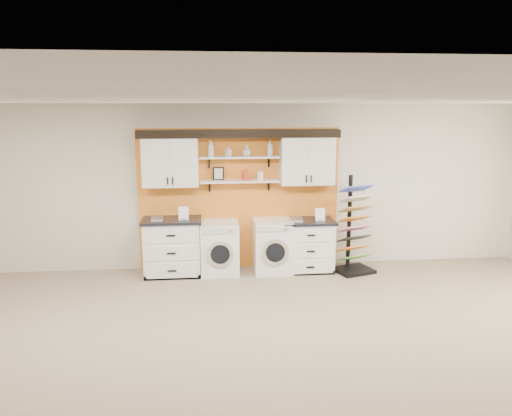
{
  "coord_description": "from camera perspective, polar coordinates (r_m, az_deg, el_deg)",
  "views": [
    {
      "loc": [
        -0.55,
        -4.4,
        2.76
      ],
      "look_at": [
        0.12,
        2.3,
        1.38
      ],
      "focal_mm": 35.0,
      "sensor_mm": 36.0,
      "label": 1
    }
  ],
  "objects": [
    {
      "name": "ceiling",
      "position": [
        4.43,
        1.44,
        12.12
      ],
      "size": [
        10.0,
        10.0,
        0.0
      ],
      "primitive_type": "plane",
      "rotation": [
        3.14,
        0.0,
        0.0
      ],
      "color": "white",
      "rests_on": "wall_back"
    },
    {
      "name": "wall_back",
      "position": [
        8.53,
        -1.97,
        2.42
      ],
      "size": [
        10.0,
        0.0,
        10.0
      ],
      "primitive_type": "plane",
      "rotation": [
        1.57,
        0.0,
        0.0
      ],
      "color": "beige",
      "rests_on": "floor"
    },
    {
      "name": "soap_bottle_a",
      "position": [
        8.23,
        -5.19,
        6.79
      ],
      "size": [
        0.12,
        0.12,
        0.26
      ],
      "primitive_type": "imported",
      "rotation": [
        0.0,
        0.0,
        -1.36
      ],
      "color": "silver",
      "rests_on": "shelf_upper"
    },
    {
      "name": "picture_frame",
      "position": [
        8.32,
        -4.32,
        3.94
      ],
      "size": [
        0.18,
        0.02,
        0.22
      ],
      "color": "black",
      "rests_on": "shelf_lower"
    },
    {
      "name": "crown_molding",
      "position": [
        8.24,
        -1.93,
        8.59
      ],
      "size": [
        3.3,
        0.41,
        0.13
      ],
      "color": "black",
      "rests_on": "wall_back"
    },
    {
      "name": "base_cabinet_left",
      "position": [
        8.38,
        -9.51,
        -4.4
      ],
      "size": [
        0.97,
        0.66,
        0.95
      ],
      "color": "white",
      "rests_on": "floor"
    },
    {
      "name": "washer",
      "position": [
        8.37,
        -4.18,
        -4.54
      ],
      "size": [
        0.63,
        0.71,
        0.87
      ],
      "color": "white",
      "rests_on": "floor"
    },
    {
      "name": "upper_cabinet_left",
      "position": [
        8.26,
        -9.77,
        5.32
      ],
      "size": [
        0.9,
        0.35,
        0.84
      ],
      "color": "white",
      "rests_on": "wall_back"
    },
    {
      "name": "base_cabinet_right",
      "position": [
        8.54,
        5.85,
        -4.23
      ],
      "size": [
        0.9,
        0.66,
        0.88
      ],
      "color": "white",
      "rests_on": "floor"
    },
    {
      "name": "canister_red",
      "position": [
        8.3,
        -1.2,
        3.75
      ],
      "size": [
        0.11,
        0.11,
        0.16
      ],
      "primitive_type": "cylinder",
      "color": "red",
      "rests_on": "shelf_lower"
    },
    {
      "name": "shelf_lower",
      "position": [
        8.31,
        -1.88,
        3.09
      ],
      "size": [
        1.32,
        0.28,
        0.03
      ],
      "primitive_type": "cube",
      "color": "white",
      "rests_on": "wall_back"
    },
    {
      "name": "accent_panel",
      "position": [
        8.53,
        -1.94,
        1.06
      ],
      "size": [
        3.4,
        0.07,
        2.4
      ],
      "primitive_type": "cube",
      "color": "orange",
      "rests_on": "wall_back"
    },
    {
      "name": "upper_cabinet_right",
      "position": [
        8.41,
        5.84,
        5.54
      ],
      "size": [
        0.9,
        0.35,
        0.84
      ],
      "color": "white",
      "rests_on": "wall_back"
    },
    {
      "name": "dryer",
      "position": [
        8.44,
        1.9,
        -4.35
      ],
      "size": [
        0.63,
        0.71,
        0.88
      ],
      "color": "white",
      "rests_on": "floor"
    },
    {
      "name": "floor",
      "position": [
        5.22,
        1.27,
        -20.29
      ],
      "size": [
        10.0,
        10.0,
        0.0
      ],
      "primitive_type": "plane",
      "color": "gray",
      "rests_on": "ground"
    },
    {
      "name": "soap_bottle_d",
      "position": [
        8.3,
        1.6,
        6.87
      ],
      "size": [
        0.13,
        0.13,
        0.26
      ],
      "primitive_type": "imported",
      "rotation": [
        0.0,
        0.0,
        2.69
      ],
      "color": "silver",
      "rests_on": "shelf_upper"
    },
    {
      "name": "canister_cream",
      "position": [
        8.33,
        0.52,
        3.7
      ],
      "size": [
        0.1,
        0.1,
        0.14
      ],
      "primitive_type": "cylinder",
      "color": "silver",
      "rests_on": "shelf_lower"
    },
    {
      "name": "sample_rack",
      "position": [
        8.54,
        11.11,
        -3.8
      ],
      "size": [
        0.72,
        0.66,
        1.63
      ],
      "rotation": [
        0.0,
        0.0,
        0.33
      ],
      "color": "black",
      "rests_on": "floor"
    },
    {
      "name": "shelf_upper",
      "position": [
        8.26,
        -1.9,
        5.83
      ],
      "size": [
        1.32,
        0.28,
        0.03
      ],
      "primitive_type": "cube",
      "color": "white",
      "rests_on": "wall_back"
    },
    {
      "name": "soap_bottle_c",
      "position": [
        8.26,
        -1.09,
        6.56
      ],
      "size": [
        0.17,
        0.17,
        0.18
      ],
      "primitive_type": "imported",
      "rotation": [
        0.0,
        0.0,
        1.77
      ],
      "color": "silver",
      "rests_on": "shelf_upper"
    },
    {
      "name": "soap_bottle_b",
      "position": [
        8.24,
        -3.17,
        6.49
      ],
      "size": [
        0.1,
        0.1,
        0.17
      ],
      "primitive_type": "imported",
      "rotation": [
        0.0,
        0.0,
        0.56
      ],
      "color": "silver",
      "rests_on": "shelf_upper"
    }
  ]
}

